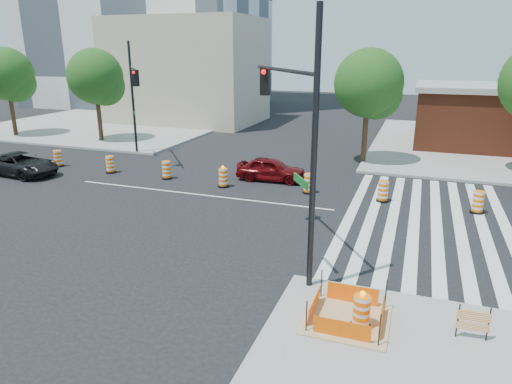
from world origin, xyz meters
TOP-DOWN VIEW (x-y plane):
  - ground at (0.00, 0.00)m, footprint 120.00×120.00m
  - sidewalk_nw at (-18.00, 18.00)m, footprint 22.00×22.00m
  - crosswalk_east at (10.95, 0.00)m, footprint 6.75×13.50m
  - lane_centerline at (0.00, 0.00)m, footprint 14.00×0.12m
  - excavation_pit at (9.00, -9.00)m, footprint 2.20×2.20m
  - beige_midrise at (-12.00, 22.00)m, footprint 14.00×10.00m
  - red_coupe at (2.71, 3.76)m, footprint 3.93×1.74m
  - dark_suv at (-11.44, -0.08)m, footprint 4.86×2.60m
  - signal_pole_se at (6.64, -6.06)m, footprint 3.56×5.14m
  - signal_pole_nw at (-7.42, 5.90)m, footprint 3.57×4.54m
  - pit_drum at (9.38, -9.25)m, footprint 0.55×0.55m
  - barricade at (12.04, -8.77)m, footprint 0.79×0.11m
  - tree_north_a at (-21.88, 9.45)m, footprint 4.28×4.28m
  - tree_north_b at (-13.51, 9.96)m, footprint 4.22×4.22m
  - tree_north_c at (7.12, 9.69)m, footprint 4.23×4.23m
  - median_drum_0 at (-10.90, 2.27)m, footprint 0.60×0.60m
  - median_drum_1 at (-6.82, 2.07)m, footprint 0.60×0.60m
  - median_drum_2 at (-2.98, 2.06)m, footprint 0.60×0.60m
  - median_drum_3 at (0.70, 1.67)m, footprint 0.60×0.60m
  - median_drum_4 at (5.25, 2.15)m, footprint 0.60×0.60m
  - median_drum_5 at (8.96, 2.05)m, footprint 0.60×0.60m
  - median_drum_6 at (13.12, 1.80)m, footprint 0.60×0.60m

SIDE VIEW (x-z plane):
  - ground at x=0.00m, z-range 0.00..0.00m
  - lane_centerline at x=0.00m, z-range 0.00..0.01m
  - crosswalk_east at x=10.95m, z-range 0.00..0.01m
  - sidewalk_nw at x=-18.00m, z-range 0.00..0.15m
  - excavation_pit at x=9.00m, z-range -0.23..0.67m
  - median_drum_0 at x=-10.90m, z-range -0.03..0.99m
  - median_drum_1 at x=-6.82m, z-range -0.03..0.99m
  - median_drum_2 at x=-2.98m, z-range -0.03..0.99m
  - median_drum_4 at x=5.25m, z-range -0.03..0.99m
  - median_drum_5 at x=8.96m, z-range -0.03..0.99m
  - median_drum_6 at x=13.12m, z-range -0.03..0.99m
  - median_drum_3 at x=0.70m, z-range -0.10..1.08m
  - pit_drum at x=9.38m, z-range 0.06..1.14m
  - dark_suv at x=-11.44m, z-range 0.00..1.30m
  - red_coupe at x=2.71m, z-range 0.00..1.32m
  - barricade at x=12.04m, z-range 0.20..1.12m
  - signal_pole_nw at x=-7.42m, z-range 0.86..8.32m
  - tree_north_b at x=-13.51m, z-range 1.23..8.41m
  - tree_north_c at x=7.12m, z-range 1.23..8.42m
  - tree_north_a at x=-21.88m, z-range 1.25..8.51m
  - signal_pole_se at x=6.64m, z-range 0.91..9.00m
  - beige_midrise at x=-12.00m, z-range 0.00..10.00m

